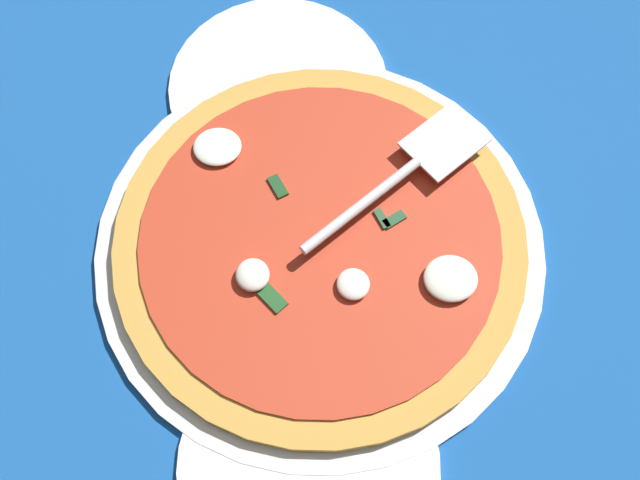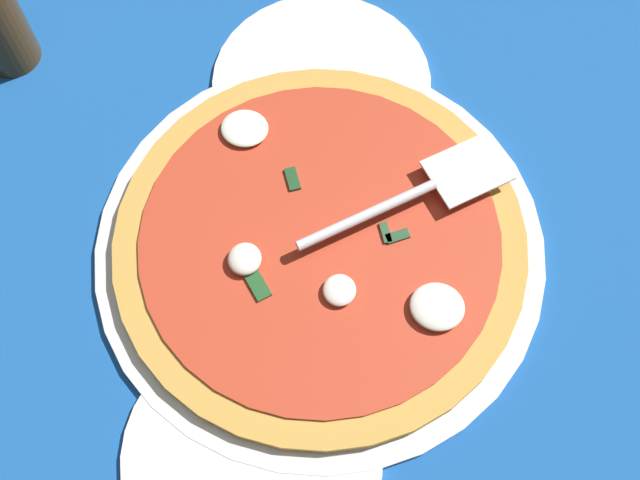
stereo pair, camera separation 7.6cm
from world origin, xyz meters
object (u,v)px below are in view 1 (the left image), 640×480
Objects in this scene: dinner_plate_right at (309,464)px; dinner_plate_left at (279,86)px; pizza_server at (402,174)px; pizza at (320,241)px.

dinner_plate_left is at bearing -179.15° from dinner_plate_right.
pizza_server reaches higher than dinner_plate_right.
dinner_plate_left is at bearing 93.22° from pizza_server.
pizza_server is (-5.44, 8.34, 2.43)cm from pizza.
dinner_plate_left is 0.59× the size of pizza.
dinner_plate_left is at bearing -170.78° from pizza.
pizza_server is (13.90, 11.48, 3.78)cm from dinner_plate_left.
pizza_server reaches higher than dinner_plate_left.
pizza_server reaches higher than pizza.
pizza is (19.34, 3.14, 1.34)cm from dinner_plate_left.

